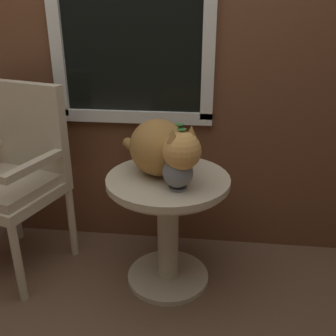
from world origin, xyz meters
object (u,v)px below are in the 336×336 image
(wicker_side_table, at_px, (168,210))
(cat, at_px, (162,148))
(wicker_chair, at_px, (16,170))
(pewter_vase_with_ivy, at_px, (178,170))

(wicker_side_table, distance_m, cat, 0.34)
(wicker_side_table, distance_m, wicker_chair, 0.88)
(wicker_side_table, bearing_deg, pewter_vase_with_ivy, -64.16)
(wicker_chair, xyz_separation_m, cat, (0.83, -0.08, 0.20))
(wicker_chair, bearing_deg, cat, -5.69)
(wicker_chair, relative_size, cat, 1.85)
(wicker_chair, relative_size, pewter_vase_with_ivy, 3.44)
(wicker_side_table, xyz_separation_m, wicker_chair, (-0.86, 0.10, 0.14))
(wicker_side_table, bearing_deg, wicker_chair, 173.51)
(wicker_chair, bearing_deg, wicker_side_table, -6.49)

